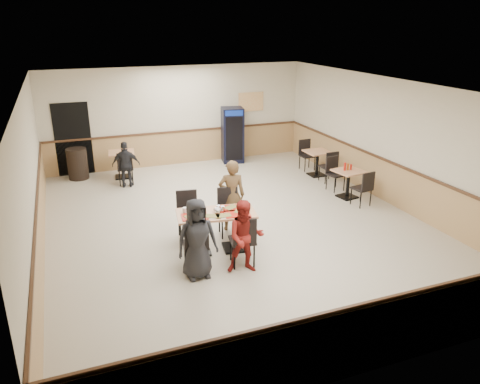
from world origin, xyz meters
name	(u,v)px	position (x,y,z in m)	size (l,w,h in m)	color
ground	(236,223)	(0.00, 0.00, 0.00)	(10.00, 10.00, 0.00)	beige
room_shell	(263,160)	(1.78, 2.55, 0.58)	(10.00, 10.00, 10.00)	silver
main_table	(216,225)	(-0.80, -1.07, 0.53)	(1.60, 0.98, 0.80)	black
main_chairs	(214,227)	(-0.85, -1.06, 0.51)	(1.59, 1.94, 1.02)	black
diner_woman_left	(197,239)	(-1.42, -1.89, 0.73)	(0.71, 0.46, 1.45)	black
diner_woman_right	(245,237)	(-0.57, -2.03, 0.68)	(0.66, 0.51, 1.35)	maroon
diner_man_opposite	(232,196)	(-0.18, -0.25, 0.78)	(0.57, 0.37, 1.55)	brown
lone_diner	(126,165)	(-1.87, 3.34, 0.63)	(0.73, 0.31, 1.25)	black
tabletop_clutter	(216,213)	(-0.83, -1.14, 0.83)	(1.33, 0.72, 0.12)	red
side_table_near	(348,180)	(3.23, 0.50, 0.48)	(0.77, 0.77, 0.72)	black
side_table_near_chair_south	(362,188)	(3.23, -0.07, 0.46)	(0.42, 0.42, 0.91)	black
side_table_near_chair_north	(336,174)	(3.23, 1.08, 0.46)	(0.42, 0.42, 0.91)	black
side_table_far	(317,159)	(3.41, 2.36, 0.48)	(0.70, 0.70, 0.73)	black
side_table_far_chair_south	(328,166)	(3.41, 1.78, 0.46)	(0.43, 0.43, 0.92)	black
side_table_far_chair_north	(307,155)	(3.41, 2.94, 0.46)	(0.43, 0.43, 0.92)	black
condiment_caddy	(347,167)	(3.20, 0.55, 0.81)	(0.23, 0.06, 0.20)	red
back_table	(122,161)	(-1.87, 4.20, 0.50)	(0.78, 0.78, 0.76)	black
back_table_chair_lone	(125,167)	(-1.87, 3.59, 0.48)	(0.44, 0.44, 0.96)	black
pepsi_cooler	(233,135)	(1.63, 4.59, 0.86)	(0.76, 0.76, 1.72)	black
trash_bin	(78,164)	(-3.07, 4.55, 0.44)	(0.56, 0.56, 0.88)	black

